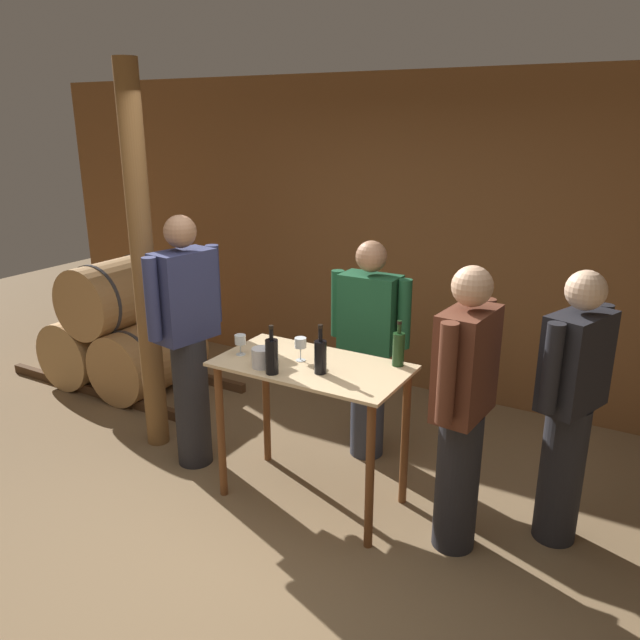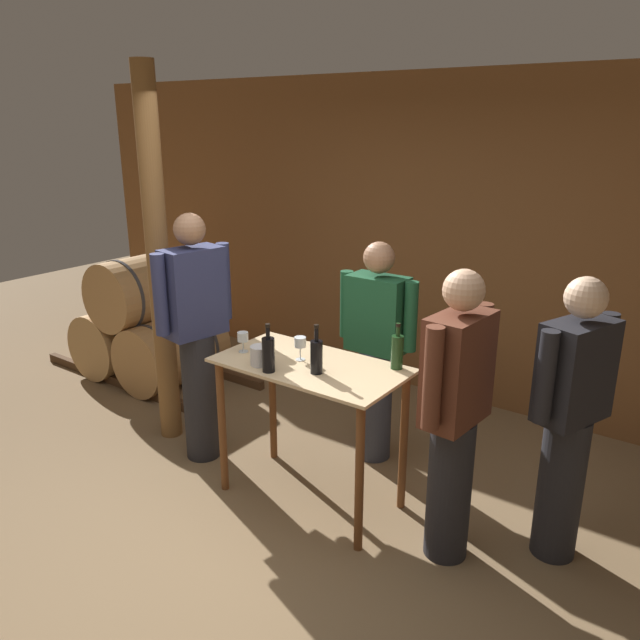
{
  "view_description": "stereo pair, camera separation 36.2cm",
  "coord_description": "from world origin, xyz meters",
  "px_view_note": "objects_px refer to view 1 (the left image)",
  "views": [
    {
      "loc": [
        1.82,
        -2.38,
        2.33
      ],
      "look_at": [
        0.05,
        0.7,
        1.18
      ],
      "focal_mm": 35.0,
      "sensor_mm": 36.0,
      "label": 1
    },
    {
      "loc": [
        2.13,
        -2.18,
        2.33
      ],
      "look_at": [
        0.05,
        0.7,
        1.18
      ],
      "focal_mm": 35.0,
      "sensor_mm": 36.0,
      "label": 2
    }
  ],
  "objects_px": {
    "wine_glass_near_left": "(240,340)",
    "person_visitor_near_door": "(463,407)",
    "wine_bottle_far_left": "(272,355)",
    "wine_bottle_left": "(320,356)",
    "wooden_post": "(143,267)",
    "wine_glass_near_center": "(300,344)",
    "person_visitor_bearded": "(188,338)",
    "ice_bucket": "(262,358)",
    "person_host": "(570,406)",
    "person_visitor_with_scarf": "(369,347)",
    "wine_bottle_center": "(398,348)"
  },
  "relations": [
    {
      "from": "wine_glass_near_left",
      "to": "person_visitor_near_door",
      "type": "height_order",
      "value": "person_visitor_near_door"
    },
    {
      "from": "wine_bottle_far_left",
      "to": "wine_bottle_left",
      "type": "height_order",
      "value": "wine_bottle_left"
    },
    {
      "from": "wooden_post",
      "to": "wine_glass_near_center",
      "type": "bearing_deg",
      "value": -1.72
    },
    {
      "from": "person_visitor_bearded",
      "to": "wine_glass_near_left",
      "type": "bearing_deg",
      "value": -6.95
    },
    {
      "from": "wine_bottle_left",
      "to": "person_visitor_bearded",
      "type": "relative_size",
      "value": 0.17
    },
    {
      "from": "ice_bucket",
      "to": "person_host",
      "type": "height_order",
      "value": "person_host"
    },
    {
      "from": "person_host",
      "to": "wine_glass_near_left",
      "type": "bearing_deg",
      "value": -166.35
    },
    {
      "from": "wooden_post",
      "to": "person_visitor_bearded",
      "type": "bearing_deg",
      "value": -10.58
    },
    {
      "from": "wine_bottle_far_left",
      "to": "person_visitor_near_door",
      "type": "xyz_separation_m",
      "value": [
        1.06,
        0.25,
        -0.17
      ]
    },
    {
      "from": "wine_bottle_left",
      "to": "person_visitor_with_scarf",
      "type": "height_order",
      "value": "person_visitor_with_scarf"
    },
    {
      "from": "wine_glass_near_left",
      "to": "person_host",
      "type": "xyz_separation_m",
      "value": [
        1.88,
        0.46,
        -0.18
      ]
    },
    {
      "from": "wooden_post",
      "to": "wine_bottle_center",
      "type": "bearing_deg",
      "value": 5.76
    },
    {
      "from": "person_host",
      "to": "wine_bottle_far_left",
      "type": "bearing_deg",
      "value": -158.51
    },
    {
      "from": "wine_glass_near_left",
      "to": "person_visitor_bearded",
      "type": "height_order",
      "value": "person_visitor_bearded"
    },
    {
      "from": "wine_bottle_far_left",
      "to": "person_visitor_bearded",
      "type": "distance_m",
      "value": 0.86
    },
    {
      "from": "person_visitor_with_scarf",
      "to": "person_visitor_near_door",
      "type": "xyz_separation_m",
      "value": [
        0.88,
        -0.68,
        0.04
      ]
    },
    {
      "from": "wine_glass_near_left",
      "to": "person_visitor_near_door",
      "type": "xyz_separation_m",
      "value": [
        1.39,
        0.1,
        -0.16
      ]
    },
    {
      "from": "person_visitor_with_scarf",
      "to": "wooden_post",
      "type": "bearing_deg",
      "value": -156.15
    },
    {
      "from": "person_visitor_bearded",
      "to": "wine_bottle_center",
      "type": "bearing_deg",
      "value": 10.75
    },
    {
      "from": "wooden_post",
      "to": "wine_glass_near_left",
      "type": "bearing_deg",
      "value": -8.67
    },
    {
      "from": "wine_bottle_far_left",
      "to": "person_visitor_with_scarf",
      "type": "distance_m",
      "value": 0.97
    },
    {
      "from": "wine_bottle_far_left",
      "to": "person_visitor_near_door",
      "type": "distance_m",
      "value": 1.1
    },
    {
      "from": "wine_bottle_far_left",
      "to": "wine_bottle_center",
      "type": "xyz_separation_m",
      "value": [
        0.58,
        0.48,
        -0.0
      ]
    },
    {
      "from": "wine_glass_near_center",
      "to": "person_visitor_bearded",
      "type": "distance_m",
      "value": 0.87
    },
    {
      "from": "wooden_post",
      "to": "wine_bottle_left",
      "type": "distance_m",
      "value": 1.54
    },
    {
      "from": "wine_bottle_center",
      "to": "person_visitor_bearded",
      "type": "distance_m",
      "value": 1.43
    },
    {
      "from": "wine_bottle_center",
      "to": "wine_glass_near_center",
      "type": "height_order",
      "value": "wine_bottle_center"
    },
    {
      "from": "person_visitor_with_scarf",
      "to": "person_visitor_near_door",
      "type": "distance_m",
      "value": 1.11
    },
    {
      "from": "wine_bottle_left",
      "to": "wine_bottle_far_left",
      "type": "bearing_deg",
      "value": -149.17
    },
    {
      "from": "wine_glass_near_left",
      "to": "person_visitor_near_door",
      "type": "relative_size",
      "value": 0.08
    },
    {
      "from": "wine_glass_near_center",
      "to": "person_visitor_with_scarf",
      "type": "xyz_separation_m",
      "value": [
        0.14,
        0.67,
        -0.21
      ]
    },
    {
      "from": "wine_glass_near_center",
      "to": "person_visitor_bearded",
      "type": "height_order",
      "value": "person_visitor_bearded"
    },
    {
      "from": "person_visitor_with_scarf",
      "to": "person_visitor_bearded",
      "type": "xyz_separation_m",
      "value": [
        -1.0,
        -0.72,
        0.11
      ]
    },
    {
      "from": "wooden_post",
      "to": "person_visitor_with_scarf",
      "type": "bearing_deg",
      "value": 23.85
    },
    {
      "from": "ice_bucket",
      "to": "person_visitor_bearded",
      "type": "xyz_separation_m",
      "value": [
        -0.72,
        0.16,
        -0.06
      ]
    },
    {
      "from": "wine_bottle_far_left",
      "to": "wine_glass_near_left",
      "type": "height_order",
      "value": "wine_bottle_far_left"
    },
    {
      "from": "wine_bottle_center",
      "to": "wine_glass_near_left",
      "type": "bearing_deg",
      "value": -160.42
    },
    {
      "from": "wine_bottle_center",
      "to": "person_host",
      "type": "xyz_separation_m",
      "value": [
        0.96,
        0.13,
        -0.19
      ]
    },
    {
      "from": "person_visitor_bearded",
      "to": "person_visitor_near_door",
      "type": "bearing_deg",
      "value": 1.18
    },
    {
      "from": "person_visitor_near_door",
      "to": "wine_glass_near_left",
      "type": "bearing_deg",
      "value": -175.97
    },
    {
      "from": "wine_glass_near_center",
      "to": "ice_bucket",
      "type": "relative_size",
      "value": 1.21
    },
    {
      "from": "ice_bucket",
      "to": "wooden_post",
      "type": "bearing_deg",
      "value": 168.23
    },
    {
      "from": "wooden_post",
      "to": "wine_bottle_center",
      "type": "height_order",
      "value": "wooden_post"
    },
    {
      "from": "ice_bucket",
      "to": "person_visitor_with_scarf",
      "type": "height_order",
      "value": "person_visitor_with_scarf"
    },
    {
      "from": "wine_glass_near_center",
      "to": "person_host",
      "type": "bearing_deg",
      "value": 13.27
    },
    {
      "from": "person_host",
      "to": "person_visitor_near_door",
      "type": "height_order",
      "value": "person_visitor_near_door"
    },
    {
      "from": "person_visitor_near_door",
      "to": "wine_glass_near_center",
      "type": "bearing_deg",
      "value": 179.81
    },
    {
      "from": "ice_bucket",
      "to": "wine_bottle_center",
      "type": "bearing_deg",
      "value": 31.84
    },
    {
      "from": "wine_bottle_far_left",
      "to": "wine_glass_near_center",
      "type": "xyz_separation_m",
      "value": [
        0.04,
        0.25,
        -0.0
      ]
    },
    {
      "from": "person_host",
      "to": "person_visitor_bearded",
      "type": "relative_size",
      "value": 0.91
    }
  ]
}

